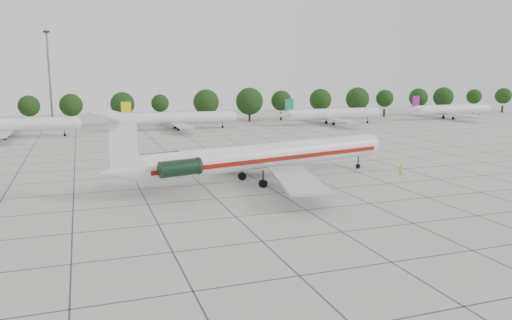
# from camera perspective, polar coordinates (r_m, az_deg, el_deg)

# --- Properties ---
(ground) EXTENTS (260.00, 260.00, 0.00)m
(ground) POSITION_cam_1_polar(r_m,az_deg,el_deg) (62.02, 2.59, -3.81)
(ground) COLOR #B5B6AE
(ground) RESTS_ON ground
(apron_joints) EXTENTS (170.00, 170.00, 0.02)m
(apron_joints) POSITION_cam_1_polar(r_m,az_deg,el_deg) (75.80, -1.65, -1.21)
(apron_joints) COLOR #383838
(apron_joints) RESTS_ON ground
(main_airliner) EXTENTS (43.08, 33.37, 10.22)m
(main_airliner) POSITION_cam_1_polar(r_m,az_deg,el_deg) (66.86, 0.02, 0.39)
(main_airliner) COLOR silver
(main_airliner) RESTS_ON ground
(ground_crew) EXTENTS (0.64, 0.44, 1.68)m
(ground_crew) POSITION_cam_1_polar(r_m,az_deg,el_deg) (74.64, 16.17, -1.15)
(ground_crew) COLOR yellow
(ground_crew) RESTS_ON ground
(bg_airliner_b) EXTENTS (28.24, 27.20, 7.40)m
(bg_airliner_b) POSITION_cam_1_polar(r_m,az_deg,el_deg) (124.27, -26.34, 3.56)
(bg_airliner_b) COLOR silver
(bg_airliner_b) RESTS_ON ground
(bg_airliner_c) EXTENTS (28.24, 27.20, 7.40)m
(bg_airliner_c) POSITION_cam_1_polar(r_m,az_deg,el_deg) (129.75, -8.72, 4.73)
(bg_airliner_c) COLOR silver
(bg_airliner_c) RESTS_ON ground
(bg_airliner_d) EXTENTS (28.24, 27.20, 7.40)m
(bg_airliner_d) POSITION_cam_1_polar(r_m,az_deg,el_deg) (142.28, 8.75, 5.21)
(bg_airliner_d) COLOR silver
(bg_airliner_d) RESTS_ON ground
(bg_airliner_e) EXTENTS (28.24, 27.20, 7.40)m
(bg_airliner_e) POSITION_cam_1_polar(r_m,az_deg,el_deg) (168.07, 21.37, 5.38)
(bg_airliner_e) COLOR silver
(bg_airliner_e) RESTS_ON ground
(tree_line) EXTENTS (249.86, 8.44, 10.22)m
(tree_line) POSITION_cam_1_polar(r_m,az_deg,el_deg) (141.49, -15.01, 6.20)
(tree_line) COLOR #332114
(tree_line) RESTS_ON ground
(floodlight_mast) EXTENTS (1.60, 1.60, 25.45)m
(floodlight_mast) POSITION_cam_1_polar(r_m,az_deg,el_deg) (147.97, -22.56, 9.15)
(floodlight_mast) COLOR slate
(floodlight_mast) RESTS_ON ground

